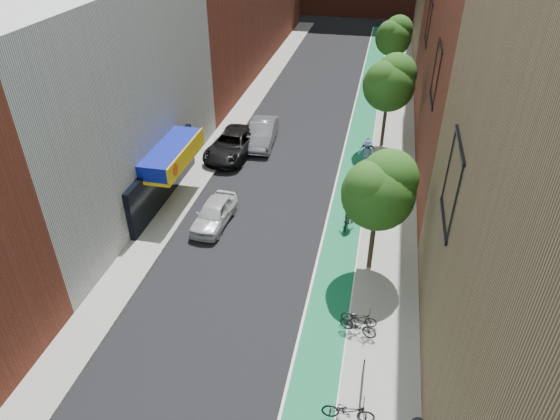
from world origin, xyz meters
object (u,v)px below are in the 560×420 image
Objects in this scene: parked_car_white at (214,213)px; parked_car_black at (233,144)px; cyclist_lane_near at (348,214)px; cyclist_lane_mid at (367,156)px; cyclist_lane_far at (366,156)px; parked_car_silver at (262,133)px.

parked_car_black reaches higher than parked_car_white.
cyclist_lane_mid is at bearing -87.48° from cyclist_lane_near.
cyclist_lane_mid reaches higher than cyclist_lane_near.
parked_car_black is 11.30m from cyclist_lane_near.
cyclist_lane_mid is at bearing 51.25° from parked_car_white.
cyclist_lane_near is at bearing 86.78° from cyclist_lane_mid.
cyclist_lane_near is 7.49m from cyclist_lane_mid.
cyclist_lane_far reaches higher than parked_car_white.
cyclist_lane_far reaches higher than cyclist_lane_near.
parked_car_silver is 2.56× the size of cyclist_lane_mid.
cyclist_lane_far is at bearing 48.98° from parked_car_white.
parked_car_white is 2.13× the size of cyclist_lane_near.
parked_car_silver is 11.73m from cyclist_lane_near.
parked_car_black is (-1.44, 8.41, 0.11)m from parked_car_white.
parked_car_silver is at bearing -12.39° from cyclist_lane_mid.
parked_car_white is at bearing 48.93° from cyclist_lane_mid.
parked_car_black is 3.00× the size of cyclist_lane_near.
cyclist_lane_near reaches higher than parked_car_black.
parked_car_white is at bearing 60.80° from cyclist_lane_far.
cyclist_lane_mid is 0.90× the size of cyclist_lane_far.
cyclist_lane_far is at bearing -21.98° from parked_car_silver.
parked_car_black is at bearing 102.91° from parked_car_white.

